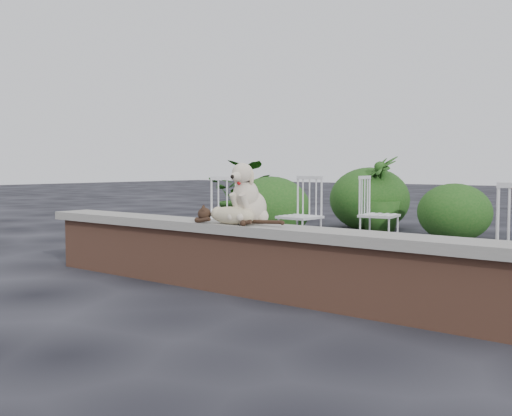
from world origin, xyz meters
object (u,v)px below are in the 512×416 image
Objects in this scene: chair_b at (300,216)px; chair_e at (379,214)px; potted_plant_b at (381,194)px; potted_plant_a at (243,196)px; dog at (250,193)px; cat at (231,214)px; chair_a at (226,219)px.

chair_e is (0.65, 0.79, 0.00)m from chair_b.
chair_b is at bearing -81.45° from potted_plant_b.
potted_plant_a is 2.27m from potted_plant_b.
chair_e is at bearing -15.57° from potted_plant_a.
dog is 0.42× the size of potted_plant_b.
potted_plant_b is at bearing 40.11° from potted_plant_a.
cat is 5.37m from potted_plant_b.
chair_a is (-0.42, -0.87, 0.00)m from chair_b.
cat is (-0.08, -0.15, -0.17)m from dog.
cat is 1.04× the size of chair_b.
potted_plant_b is at bearing 100.34° from cat.
chair_a and chair_e have the same top height.
chair_b is (-0.79, 2.18, -0.19)m from cat.
potted_plant_a reaches higher than chair_e.
potted_plant_a is at bearing 89.77° from chair_a.
cat is at bearing -51.57° from potted_plant_a.
potted_plant_a is at bearing 65.95° from chair_e.
chair_e is (-0.23, 2.82, -0.37)m from dog.
chair_b is at bearing 106.86° from cat.
chair_a is (-1.21, 1.31, -0.19)m from cat.
potted_plant_a is at bearing 127.18° from dog.
cat is at bearing -83.50° from chair_a.
dog is 4.75m from potted_plant_a.
dog is at bearing -49.69° from potted_plant_a.
potted_plant_b is at bearing 54.44° from chair_a.
chair_a is (-1.29, 1.16, -0.37)m from dog.
dog is 2.86m from chair_e.
chair_e is at bearing 91.50° from dog.
potted_plant_a reaches higher than chair_a.
cat is 0.80× the size of potted_plant_b.
chair_b is 2.70m from potted_plant_a.
dog is 0.24m from cat.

